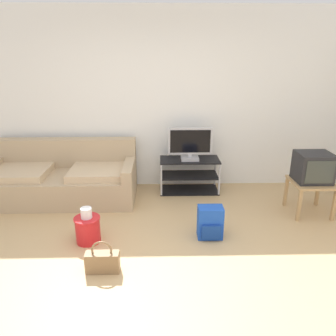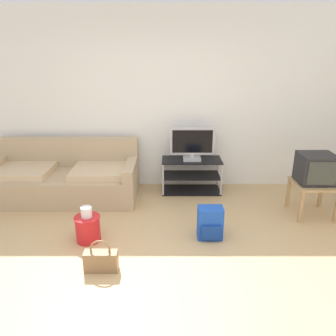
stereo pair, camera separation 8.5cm
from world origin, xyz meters
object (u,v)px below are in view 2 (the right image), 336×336
Objects in this scene: backpack at (209,223)px; crt_tv at (315,168)px; side_table at (312,188)px; flat_tv at (192,144)px; cleaning_bucket at (87,227)px; tv_stand at (191,175)px; couch at (64,178)px; handbag at (100,260)px.

crt_tv is at bearing 38.77° from backpack.
flat_tv is at bearing 153.64° from side_table.
crt_tv is at bearing 13.21° from cleaning_bucket.
backpack is at bearing -157.46° from side_table.
couch is at bearing -173.77° from tv_stand.
couch is at bearing 116.09° from handbag.
couch is 6.23× the size of handbag.
cleaning_bucket is at bearing -167.10° from side_table.
crt_tv is at bearing 90.00° from side_table.
backpack is (-1.41, -0.60, -0.46)m from crt_tv.
backpack is (-1.41, -0.59, -0.19)m from side_table.
cleaning_bucket is (-1.28, -1.43, -0.08)m from tv_stand.
couch is 4.89× the size of crt_tv.
couch is at bearing 165.68° from backpack.
side_table is at bearing 12.90° from cleaning_bucket.
tv_stand reaches higher than handbag.
crt_tv is (1.54, -0.77, 0.39)m from tv_stand.
tv_stand is 1.37× the size of flat_tv.
flat_tv is 1.56× the size of cleaning_bucket.
cleaning_bucket is at bearing -131.79° from tv_stand.
side_table is 2.90m from cleaning_bucket.
backpack is 0.91× the size of cleaning_bucket.
crt_tv reaches higher than handbag.
crt_tv is at bearing -25.87° from flat_tv.
crt_tv is 2.88m from handbag.
couch is 4.16× the size of side_table.
backpack is (2.02, -1.16, -0.11)m from couch.
couch is 5.53× the size of backpack.
crt_tv is (1.54, -0.75, -0.12)m from flat_tv.
flat_tv reaches higher than backpack.
couch is 3.49m from crt_tv.
side_table is 2.84m from handbag.
cleaning_bucket reaches higher than handbag.
flat_tv is 1.76m from side_table.
handbag is (-1.02, -1.96, -0.64)m from flat_tv.
backpack is 1.13× the size of handbag.
handbag is at bearing -154.95° from side_table.
side_table reaches higher than handbag.
backpack is 1.30m from handbag.
tv_stand is 2.34× the size of backpack.
couch is at bearing 170.70° from crt_tv.
flat_tv is 1.71m from crt_tv.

